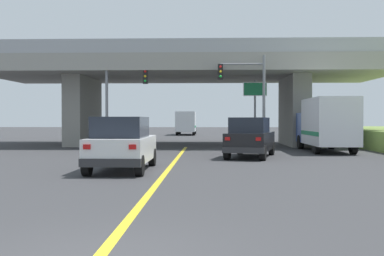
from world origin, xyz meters
TOP-DOWN VIEW (x-y plane):
  - ground at (0.00, 28.76)m, footprint 160.00×160.00m
  - overpass_bridge at (0.00, 28.76)m, footprint 29.23×10.84m
  - lane_divider_stripe at (0.00, 12.94)m, footprint 0.20×25.88m
  - suv_lead at (-1.69, 11.06)m, footprint 2.06×4.70m
  - suv_crossing at (3.67, 17.34)m, footprint 3.01×5.00m
  - box_truck at (8.55, 21.60)m, footprint 2.33×6.73m
  - traffic_signal_nearside at (4.07, 22.87)m, footprint 2.96×0.36m
  - traffic_signal_farside at (-4.15, 23.56)m, footprint 2.76×0.36m
  - highway_sign at (4.75, 25.74)m, footprint 1.61×0.17m
  - semi_truck_distant at (-1.18, 51.49)m, footprint 2.33×7.47m

SIDE VIEW (x-z plane):
  - ground at x=0.00m, z-range 0.00..0.00m
  - lane_divider_stripe at x=0.00m, z-range 0.00..0.01m
  - suv_crossing at x=3.67m, z-range 0.00..2.02m
  - suv_lead at x=-1.69m, z-range 0.01..2.03m
  - semi_truck_distant at x=-1.18m, z-range 0.11..2.96m
  - box_truck at x=8.55m, z-range 0.07..3.23m
  - highway_sign at x=4.75m, z-range 1.09..5.72m
  - traffic_signal_farside at x=-4.15m, z-range 0.73..6.73m
  - traffic_signal_nearside at x=4.07m, z-range 0.84..6.77m
  - overpass_bridge at x=0.00m, z-range 1.53..8.63m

